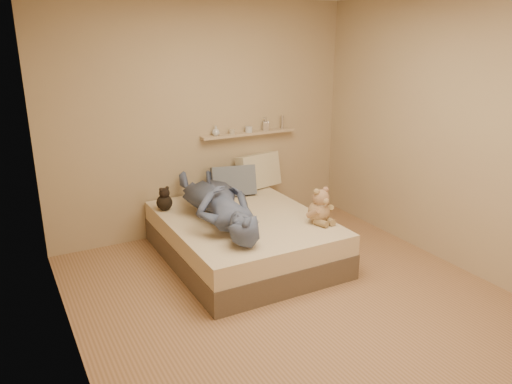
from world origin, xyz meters
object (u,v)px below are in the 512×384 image
teddy_bear (320,208)px  pillow_cream (259,171)px  person (218,202)px  wall_shelf (249,133)px  dark_plush (164,200)px  bed (243,238)px  pillow_grey (233,181)px  game_console (249,222)px

teddy_bear → pillow_cream: size_ratio=0.67×
person → wall_shelf: size_ratio=1.37×
dark_plush → person: bearing=-56.1°
bed → dark_plush: size_ratio=7.34×
teddy_bear → pillow_grey: 1.24m
game_console → dark_plush: (-0.43, 1.09, -0.05)m
bed → pillow_cream: (0.64, 0.83, 0.43)m
teddy_bear → game_console: bearing=-178.8°
pillow_cream → game_console: bearing=-121.9°
wall_shelf → dark_plush: bearing=-164.4°
bed → dark_plush: (-0.63, 0.58, 0.34)m
dark_plush → wall_shelf: bearing=15.6°
bed → game_console: 0.67m
dark_plush → pillow_grey: size_ratio=0.52×
person → pillow_grey: bearing=-120.8°
pillow_cream → teddy_bear: bearing=-91.6°
person → teddy_bear: bearing=154.6°
teddy_bear → dark_plush: (-1.23, 1.07, -0.04)m
dark_plush → pillow_grey: 0.87m
pillow_grey → person: bearing=-126.8°
teddy_bear → person: person is taller
game_console → pillow_grey: (0.43, 1.20, 0.01)m
bed → pillow_cream: 1.13m
game_console → wall_shelf: bearing=62.2°
pillow_cream → pillow_grey: pillow_cream is taller
wall_shelf → pillow_grey: bearing=-145.5°
pillow_cream → wall_shelf: bearing=137.6°
pillow_grey → wall_shelf: wall_shelf is taller
dark_plush → pillow_cream: pillow_cream is taller
game_console → person: size_ratio=0.12×
game_console → pillow_grey: size_ratio=0.40×
bed → pillow_grey: (0.23, 0.69, 0.40)m
game_console → pillow_cream: (0.83, 1.34, 0.04)m
game_console → pillow_cream: bearing=58.1°
teddy_bear → pillow_cream: pillow_cream is taller
bed → teddy_bear: 0.86m
pillow_cream → pillow_grey: bearing=-160.9°
bed → game_console: game_console is taller
teddy_bear → dark_plush: 1.63m
teddy_bear → wall_shelf: size_ratio=0.31×
dark_plush → person: (0.37, -0.55, 0.08)m
wall_shelf → bed: bearing=-121.2°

